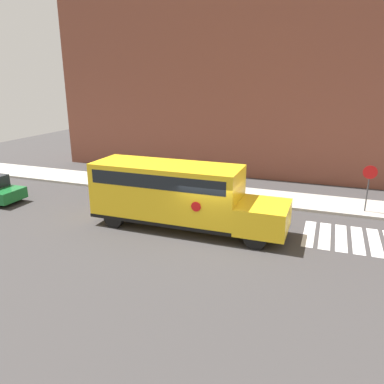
% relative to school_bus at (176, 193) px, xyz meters
% --- Properties ---
extents(ground_plane, '(60.00, 60.00, 0.00)m').
position_rel_school_bus_xyz_m(ground_plane, '(1.90, -0.59, -1.74)').
color(ground_plane, '#3A3838').
extents(sidewalk_strip, '(44.00, 3.00, 0.15)m').
position_rel_school_bus_xyz_m(sidewalk_strip, '(1.90, 5.91, -1.67)').
color(sidewalk_strip, '#B2ADA3').
rests_on(sidewalk_strip, ground).
extents(building_backdrop, '(32.00, 4.00, 13.28)m').
position_rel_school_bus_xyz_m(building_backdrop, '(1.90, 12.41, 4.90)').
color(building_backdrop, brown).
rests_on(building_backdrop, ground).
extents(crosswalk_stripes, '(4.70, 3.20, 0.01)m').
position_rel_school_bus_xyz_m(crosswalk_stripes, '(8.23, 1.41, -1.74)').
color(crosswalk_stripes, white).
rests_on(crosswalk_stripes, ground).
extents(school_bus, '(9.30, 2.57, 3.09)m').
position_rel_school_bus_xyz_m(school_bus, '(0.00, 0.00, 0.00)').
color(school_bus, yellow).
rests_on(school_bus, ground).
extents(stop_sign, '(0.71, 0.10, 2.65)m').
position_rel_school_bus_xyz_m(stop_sign, '(8.72, 5.17, 0.01)').
color(stop_sign, '#38383A').
rests_on(stop_sign, ground).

